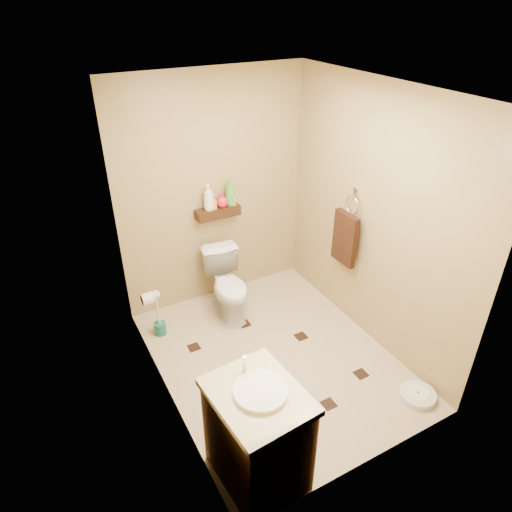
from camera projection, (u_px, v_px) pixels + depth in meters
ground at (274, 358)px, 4.27m from camera, size 2.50×2.50×0.00m
wall_back at (214, 193)px, 4.60m from camera, size 2.00×0.04×2.40m
wall_front at (385, 338)px, 2.71m from camera, size 2.00×0.04×2.40m
wall_left at (157, 280)px, 3.24m from camera, size 0.04×2.50×2.40m
wall_right at (374, 220)px, 4.06m from camera, size 0.04×2.50×2.40m
ceiling at (282, 91)px, 3.04m from camera, size 2.00×2.50×0.02m
wall_shelf at (218, 212)px, 4.63m from camera, size 0.46×0.14×0.10m
floor_accents at (278, 359)px, 4.26m from camera, size 1.30×1.37×0.01m
toilet at (229, 286)px, 4.69m from camera, size 0.46×0.71×0.68m
vanity at (258, 435)px, 3.05m from camera, size 0.59×0.70×0.93m
bathroom_scale at (417, 395)px, 3.84m from camera, size 0.38×0.38×0.06m
toilet_brush at (159, 319)px, 4.48m from camera, size 0.12×0.12×0.52m
towel_ring at (345, 236)px, 4.35m from camera, size 0.12×0.30×0.76m
toilet_paper at (148, 299)px, 4.06m from camera, size 0.12×0.11×0.12m
bottle_a at (209, 197)px, 4.49m from camera, size 0.13×0.13×0.27m
bottle_b at (213, 202)px, 4.54m from camera, size 0.08×0.08×0.15m
bottle_c at (222, 200)px, 4.58m from camera, size 0.17×0.17×0.16m
bottle_d at (230, 193)px, 4.59m from camera, size 0.14×0.14×0.27m
bottle_e at (232, 198)px, 4.63m from camera, size 0.08×0.08×0.15m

